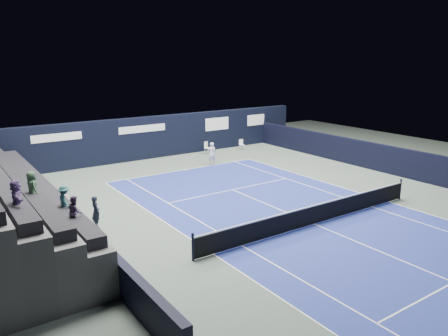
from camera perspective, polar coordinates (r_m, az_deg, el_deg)
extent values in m
plane|color=#4D5B53|center=(21.71, 7.92, -5.68)|extent=(48.00, 48.00, 0.00)
cube|color=navy|center=(20.38, 11.73, -7.20)|extent=(10.97, 23.77, 0.01)
cube|color=black|center=(31.57, 17.22, 1.86)|extent=(0.30, 22.00, 1.80)
cube|color=silver|center=(34.12, -2.12, 2.60)|extent=(0.52, 0.51, 0.04)
cube|color=silver|center=(34.18, -2.37, 3.06)|extent=(0.40, 0.16, 0.49)
cylinder|color=silver|center=(34.40, -2.15, 2.33)|extent=(0.02, 0.02, 0.43)
cylinder|color=silver|center=(34.13, -2.53, 2.23)|extent=(0.02, 0.02, 0.43)
cylinder|color=silver|center=(34.20, -1.71, 2.26)|extent=(0.02, 0.02, 0.43)
cylinder|color=silver|center=(33.92, -2.09, 2.16)|extent=(0.02, 0.02, 0.43)
cube|color=white|center=(34.18, -2.40, 3.20)|extent=(0.34, 0.18, 0.32)
cube|color=white|center=(35.69, 2.35, 3.04)|extent=(0.42, 0.40, 0.03)
cube|color=white|center=(35.79, 2.23, 3.45)|extent=(0.37, 0.09, 0.44)
cylinder|color=white|center=(35.93, 2.46, 2.81)|extent=(0.02, 0.02, 0.38)
cylinder|color=white|center=(35.79, 2.01, 2.77)|extent=(0.02, 0.02, 0.38)
cylinder|color=white|center=(35.67, 2.68, 2.72)|extent=(0.02, 0.02, 0.38)
cylinder|color=white|center=(35.53, 2.23, 2.68)|extent=(0.02, 0.02, 0.38)
cube|color=white|center=(22.48, -19.98, -4.63)|extent=(0.40, 0.38, 0.04)
cube|color=white|center=(22.57, -20.13, -3.93)|extent=(0.39, 0.04, 0.46)
cylinder|color=white|center=(22.73, -19.62, -4.94)|extent=(0.02, 0.02, 0.41)
cylinder|color=white|center=(22.66, -20.44, -5.07)|extent=(0.02, 0.02, 0.41)
cylinder|color=white|center=(22.44, -19.42, -5.17)|extent=(0.02, 0.02, 0.41)
cylinder|color=white|center=(22.37, -20.25, -5.30)|extent=(0.02, 0.02, 0.41)
imported|color=black|center=(20.13, -16.40, -5.55)|extent=(0.37, 0.55, 1.47)
cube|color=white|center=(29.39, -5.16, -0.23)|extent=(10.97, 0.06, 0.00)
cube|color=white|center=(24.46, 20.71, -4.16)|extent=(0.06, 23.77, 0.00)
cube|color=white|center=(17.11, -1.37, -11.20)|extent=(0.06, 23.77, 0.00)
cube|color=white|center=(23.39, 18.77, -4.82)|extent=(0.06, 23.77, 0.00)
cube|color=white|center=(17.82, 2.37, -10.11)|extent=(0.06, 23.77, 0.00)
cube|color=white|center=(24.93, 1.09, -2.85)|extent=(8.23, 0.06, 0.00)
cube|color=white|center=(20.38, 11.73, -7.18)|extent=(0.06, 12.80, 0.00)
cube|color=white|center=(29.26, -5.02, -0.29)|extent=(0.06, 0.30, 0.00)
cylinder|color=black|center=(25.04, 22.02, -2.56)|extent=(0.10, 0.10, 1.10)
cylinder|color=black|center=(16.44, -4.09, -10.26)|extent=(0.10, 0.10, 1.10)
cube|color=black|center=(20.22, 11.80, -5.99)|extent=(12.80, 0.03, 0.86)
cube|color=white|center=(20.07, 11.86, -4.79)|extent=(12.80, 0.05, 0.06)
cube|color=black|center=(33.07, -9.19, 4.02)|extent=(26.00, 0.60, 3.10)
cube|color=silver|center=(30.34, -20.99, 3.76)|extent=(3.20, 0.02, 0.50)
cube|color=silver|center=(32.25, -10.60, 5.05)|extent=(3.60, 0.02, 0.50)
cube|color=silver|center=(35.38, -0.91, 5.78)|extent=(2.20, 0.02, 1.00)
cube|color=silver|center=(37.73, 4.18, 6.28)|extent=(1.80, 0.02, 0.90)
cube|color=black|center=(20.58, -20.33, -5.83)|extent=(0.30, 22.00, 1.20)
cube|color=silver|center=(14.47, -12.32, -13.99)|extent=(0.02, 2.00, 0.45)
cube|color=silver|center=(17.47, -16.80, -9.17)|extent=(0.02, 2.40, 0.45)
cube|color=silver|center=(20.62, -19.87, -5.75)|extent=(0.02, 2.00, 0.45)
cube|color=#48494B|center=(21.32, -22.63, -4.72)|extent=(0.90, 16.00, 1.65)
cube|color=#4B4B4E|center=(21.11, -25.07, -4.52)|extent=(0.90, 16.00, 2.10)
cube|color=black|center=(21.03, -22.90, -2.07)|extent=(0.63, 15.20, 0.40)
cube|color=black|center=(20.77, -25.43, -1.25)|extent=(0.63, 15.20, 0.40)
imported|color=#382842|center=(15.92, -18.88, -5.41)|extent=(0.54, 0.63, 1.13)
imported|color=#234C52|center=(17.10, -20.11, -4.08)|extent=(0.47, 0.78, 1.18)
imported|color=#2D4B30|center=(17.61, -23.79, -2.32)|extent=(0.47, 0.64, 1.21)
imported|color=#553E72|center=(15.03, -25.45, -3.56)|extent=(0.48, 1.10, 1.15)
imported|color=white|center=(30.65, -1.62, 1.93)|extent=(0.67, 0.56, 1.57)
cylinder|color=black|center=(30.26, -1.55, 2.28)|extent=(0.03, 0.29, 0.13)
torus|color=black|center=(30.04, -1.29, 2.38)|extent=(0.30, 0.13, 0.29)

